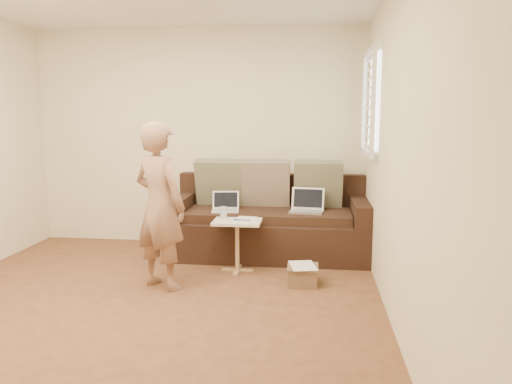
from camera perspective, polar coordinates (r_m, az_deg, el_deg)
floor at (r=4.24m, az=-13.40°, el=-13.27°), size 4.50×4.50×0.00m
wall_back at (r=6.09m, az=-6.61°, el=6.22°), size 4.00×0.00×4.00m
wall_right at (r=3.74m, az=16.06°, el=4.22°), size 0.00×4.50×4.50m
window_blinds at (r=5.21m, az=13.00°, el=9.99°), size 0.12×0.88×1.08m
sofa at (r=5.59m, az=1.46°, el=-3.02°), size 2.20×0.95×0.85m
pillow_left at (r=5.83m, az=-4.22°, el=1.09°), size 0.55×0.29×0.57m
pillow_mid at (r=5.73m, az=1.16°, el=0.98°), size 0.55×0.27×0.57m
pillow_right at (r=5.71m, az=7.17°, el=0.89°), size 0.55×0.28×0.57m
laptop_silver at (r=5.46m, az=5.79°, el=-2.34°), size 0.39×0.31×0.24m
laptop_white at (r=5.49m, az=-3.55°, el=-2.24°), size 0.32×0.25×0.21m
person at (r=4.57m, az=-11.00°, el=-1.56°), size 0.67×0.59×1.53m
side_table at (r=5.06m, az=-2.17°, el=-6.20°), size 0.48×0.33×0.53m
drinking_glass at (r=5.10m, az=-3.76°, el=-2.36°), size 0.07×0.07×0.12m
scissors at (r=4.97m, az=-1.64°, el=-3.25°), size 0.20×0.16×0.02m
paper_on_table at (r=5.03m, az=-1.29°, el=-3.18°), size 0.25×0.33×0.00m
striped_box at (r=4.74m, az=5.38°, el=-9.45°), size 0.29×0.29×0.18m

